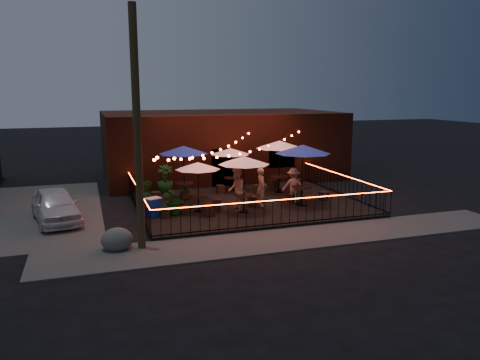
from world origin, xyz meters
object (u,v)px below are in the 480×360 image
object	(u,v)px
cafe_table_1	(183,151)
cafe_table_5	(279,145)
cooler	(153,207)
cafe_table_3	(230,152)
cafe_table_4	(303,150)
boulder	(117,240)
utility_pole	(137,131)
cafe_table_2	(244,161)
cafe_table_0	(198,167)

from	to	relation	value
cafe_table_1	cafe_table_5	xyz separation A→B (m)	(4.96, 0.10, 0.07)
cafe_table_5	cooler	distance (m)	7.62
cafe_table_3	cafe_table_5	xyz separation A→B (m)	(2.25, -1.14, 0.39)
cafe_table_1	cafe_table_4	xyz separation A→B (m)	(4.87, -2.76, 0.16)
cafe_table_1	boulder	xyz separation A→B (m)	(-3.57, -6.06, -2.13)
utility_pole	cafe_table_2	xyz separation A→B (m)	(4.71, 3.05, -1.64)
utility_pole	cafe_table_3	xyz separation A→B (m)	(5.47, 7.40, -1.82)
utility_pole	cafe_table_1	distance (m)	6.92
cafe_table_2	cafe_table_4	bearing A→B (deg)	6.98
cafe_table_0	cafe_table_5	bearing A→B (deg)	27.14
utility_pole	cafe_table_1	xyz separation A→B (m)	(2.76, 6.16, -1.49)
cafe_table_3	cooler	size ratio (longest dim) A/B	2.80
cafe_table_2	boulder	distance (m)	6.56
cafe_table_3	cafe_table_1	bearing A→B (deg)	-155.46
cafe_table_2	cooler	world-z (taller)	cafe_table_2
cafe_table_5	cooler	bearing A→B (deg)	-158.25
cafe_table_0	boulder	size ratio (longest dim) A/B	2.37
cafe_table_2	cafe_table_4	world-z (taller)	cafe_table_4
cafe_table_4	cooler	bearing A→B (deg)	178.85
cafe_table_2	cafe_table_4	size ratio (longest dim) A/B	0.81
cafe_table_1	cafe_table_2	xyz separation A→B (m)	(1.95, -3.12, -0.15)
utility_pole	cooler	distance (m)	5.02
cafe_table_1	cafe_table_2	bearing A→B (deg)	-57.97
cafe_table_4	cafe_table_5	world-z (taller)	cafe_table_4
cafe_table_5	cafe_table_1	bearing A→B (deg)	-178.88
cafe_table_5	boulder	bearing A→B (deg)	-144.17
utility_pole	cafe_table_5	world-z (taller)	utility_pole
cafe_table_0	utility_pole	bearing A→B (deg)	-127.35
cafe_table_4	cooler	xyz separation A→B (m)	(-6.73, 0.13, -2.12)
cafe_table_0	cooler	size ratio (longest dim) A/B	2.90
utility_pole	cafe_table_5	xyz separation A→B (m)	(7.72, 6.26, -1.42)
cooler	boulder	distance (m)	3.84
utility_pole	boulder	world-z (taller)	utility_pole
cafe_table_4	utility_pole	bearing A→B (deg)	-155.96
cafe_table_2	cafe_table_1	bearing A→B (deg)	122.03
cooler	cafe_table_3	bearing A→B (deg)	16.42
boulder	cafe_table_4	bearing A→B (deg)	21.37
cafe_table_2	cafe_table_5	distance (m)	4.41
cafe_table_1	cooler	bearing A→B (deg)	-125.37
cooler	boulder	bearing A→B (deg)	-140.19
boulder	cafe_table_3	bearing A→B (deg)	49.30
boulder	cafe_table_1	bearing A→B (deg)	59.50
cafe_table_0	cooler	distance (m)	2.54
cafe_table_2	cafe_table_5	size ratio (longest dim) A/B	0.92
utility_pole	cafe_table_1	world-z (taller)	utility_pole
utility_pole	cooler	xyz separation A→B (m)	(0.90, 3.54, -3.45)
cafe_table_0	cafe_table_4	world-z (taller)	cafe_table_4
cafe_table_3	cafe_table_0	bearing A→B (deg)	-125.54
cafe_table_0	cafe_table_5	size ratio (longest dim) A/B	0.79
cafe_table_4	cafe_table_5	size ratio (longest dim) A/B	1.14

